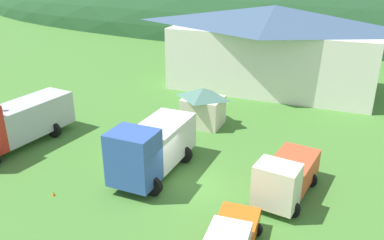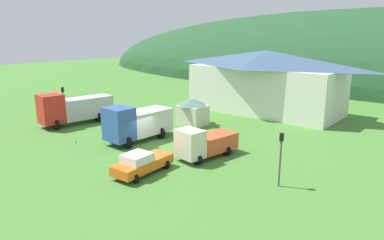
{
  "view_description": "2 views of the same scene",
  "coord_description": "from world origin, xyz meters",
  "px_view_note": "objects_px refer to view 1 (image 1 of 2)",
  "views": [
    {
      "loc": [
        7.58,
        -18.18,
        12.2
      ],
      "look_at": [
        -1.68,
        4.5,
        2.05
      ],
      "focal_mm": 37.18,
      "sensor_mm": 36.0,
      "label": 1
    },
    {
      "loc": [
        22.19,
        -20.81,
        10.06
      ],
      "look_at": [
        1.4,
        3.89,
        2.02
      ],
      "focal_mm": 32.62,
      "sensor_mm": 36.0,
      "label": 2
    }
  ],
  "objects_px": {
    "depot_building": "(272,47)",
    "light_truck_cream": "(286,176)",
    "play_shed_cream": "(203,106)",
    "box_truck_blue": "(152,147)",
    "traffic_cone_near_pickup": "(54,196)",
    "crane_truck_red": "(12,122)"
  },
  "relations": [
    {
      "from": "crane_truck_red",
      "to": "light_truck_cream",
      "type": "xyz_separation_m",
      "value": [
        18.16,
        0.8,
        -0.59
      ]
    },
    {
      "from": "crane_truck_red",
      "to": "play_shed_cream",
      "type": "bearing_deg",
      "value": 135.96
    },
    {
      "from": "light_truck_cream",
      "to": "crane_truck_red",
      "type": "bearing_deg",
      "value": -79.23
    },
    {
      "from": "light_truck_cream",
      "to": "traffic_cone_near_pickup",
      "type": "distance_m",
      "value": 12.69
    },
    {
      "from": "depot_building",
      "to": "crane_truck_red",
      "type": "xyz_separation_m",
      "value": [
        -13.33,
        -19.8,
        -2.25
      ]
    },
    {
      "from": "box_truck_blue",
      "to": "light_truck_cream",
      "type": "distance_m",
      "value": 7.81
    },
    {
      "from": "box_truck_blue",
      "to": "traffic_cone_near_pickup",
      "type": "relative_size",
      "value": 13.32
    },
    {
      "from": "traffic_cone_near_pickup",
      "to": "crane_truck_red",
      "type": "bearing_deg",
      "value": 148.82
    },
    {
      "from": "box_truck_blue",
      "to": "traffic_cone_near_pickup",
      "type": "height_order",
      "value": "box_truck_blue"
    },
    {
      "from": "traffic_cone_near_pickup",
      "to": "light_truck_cream",
      "type": "bearing_deg",
      "value": 21.82
    },
    {
      "from": "depot_building",
      "to": "traffic_cone_near_pickup",
      "type": "relative_size",
      "value": 39.62
    },
    {
      "from": "play_shed_cream",
      "to": "crane_truck_red",
      "type": "distance_m",
      "value": 13.52
    },
    {
      "from": "light_truck_cream",
      "to": "traffic_cone_near_pickup",
      "type": "height_order",
      "value": "light_truck_cream"
    },
    {
      "from": "depot_building",
      "to": "play_shed_cream",
      "type": "bearing_deg",
      "value": -104.07
    },
    {
      "from": "box_truck_blue",
      "to": "play_shed_cream",
      "type": "bearing_deg",
      "value": -179.5
    },
    {
      "from": "light_truck_cream",
      "to": "traffic_cone_near_pickup",
      "type": "bearing_deg",
      "value": -59.92
    },
    {
      "from": "depot_building",
      "to": "light_truck_cream",
      "type": "bearing_deg",
      "value": -75.72
    },
    {
      "from": "crane_truck_red",
      "to": "light_truck_cream",
      "type": "distance_m",
      "value": 18.19
    },
    {
      "from": "depot_building",
      "to": "light_truck_cream",
      "type": "relative_size",
      "value": 3.55
    },
    {
      "from": "depot_building",
      "to": "play_shed_cream",
      "type": "height_order",
      "value": "depot_building"
    },
    {
      "from": "depot_building",
      "to": "light_truck_cream",
      "type": "distance_m",
      "value": 19.81
    },
    {
      "from": "play_shed_cream",
      "to": "light_truck_cream",
      "type": "relative_size",
      "value": 0.55
    }
  ]
}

